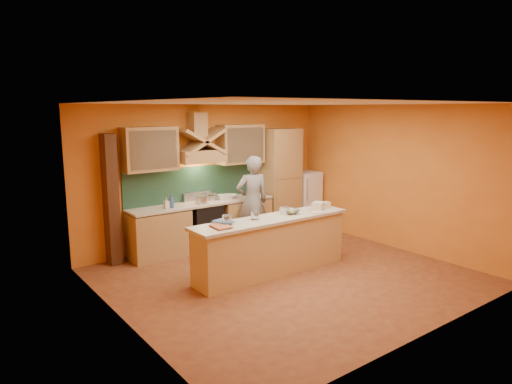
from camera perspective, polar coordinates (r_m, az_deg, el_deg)
floor at (r=7.65m, az=3.99°, el=-10.45°), size 5.50×5.00×0.01m
ceiling at (r=7.15m, az=4.27°, el=11.02°), size 5.50×5.00×0.01m
wall_back at (r=9.28m, az=-6.06°, el=2.15°), size 5.50×0.02×2.80m
wall_front at (r=5.67m, az=20.96°, el=-3.72°), size 5.50×0.02×2.80m
wall_left at (r=5.88m, az=-16.59°, el=-2.98°), size 0.02×5.00×2.80m
wall_right at (r=9.29m, az=17.05°, el=1.76°), size 0.02×5.00×2.80m
base_cabinet_left at (r=8.64m, az=-12.06°, el=-5.20°), size 1.10×0.60×0.86m
base_cabinet_right at (r=9.56m, az=-1.68°, el=-3.47°), size 1.10×0.60×0.86m
counter_top at (r=8.96m, az=-6.66°, el=-1.40°), size 3.00×0.62×0.04m
stove at (r=9.06m, az=-6.60°, el=-4.19°), size 0.60×0.58×0.90m
backsplash at (r=9.14m, az=-7.61°, el=1.04°), size 3.00×0.03×0.70m
range_hood at (r=8.86m, az=-6.95°, el=4.49°), size 0.92×0.50×0.24m
hood_chimney at (r=8.91m, az=-7.36°, el=8.25°), size 0.30×0.30×0.50m
upper_cabinet_left at (r=8.46m, az=-13.13°, el=5.25°), size 1.00×0.35×0.80m
upper_cabinet_right at (r=9.44m, az=-1.92°, el=6.01°), size 1.00×0.35×0.80m
pantry_column at (r=10.02m, az=2.98°, el=1.35°), size 0.80×0.60×2.30m
fridge at (r=10.59m, az=6.07°, el=-0.94°), size 0.58×0.60×1.30m
trim_column_left at (r=8.33m, az=-17.67°, el=-0.96°), size 0.20×0.30×2.30m
island_body at (r=7.66m, az=1.98°, el=-6.91°), size 2.80×0.55×0.88m
island_top at (r=7.53m, az=2.00°, el=-3.42°), size 2.90×0.62×0.05m
person at (r=9.01m, az=-0.47°, el=-1.20°), size 0.75×0.58×1.82m
pot_large at (r=8.84m, az=-6.76°, el=-1.04°), size 0.29×0.29×0.16m
pot_small at (r=9.11m, az=-5.63°, el=-0.77°), size 0.23×0.23×0.13m
soap_bottle_a at (r=8.50m, az=-11.13°, el=-1.35°), size 0.09×0.09×0.20m
soap_bottle_b at (r=8.51m, az=-10.53°, el=-1.11°), size 0.10×0.10×0.26m
bowl_back at (r=9.34m, az=-3.07°, el=-0.52°), size 0.29×0.29×0.07m
dish_rack at (r=9.22m, az=-3.97°, el=-0.60°), size 0.29×0.25×0.09m
book_lower at (r=6.87m, az=-5.34°, el=-4.46°), size 0.27×0.35×0.03m
book_upper at (r=7.07m, az=-4.71°, el=-3.88°), size 0.29×0.35×0.02m
jar_large at (r=7.04m, az=-3.68°, el=-3.55°), size 0.18×0.18×0.16m
jar_small at (r=7.40m, az=-0.13°, el=-2.95°), size 0.15×0.15×0.13m
kitchen_scale at (r=7.79m, az=3.65°, el=-2.37°), size 0.16×0.16×0.11m
mixing_bowl at (r=7.84m, az=4.35°, el=-2.44°), size 0.32×0.32×0.07m
cloth at (r=7.95m, az=7.66°, el=-2.53°), size 0.29×0.24×0.02m
grocery_bag_a at (r=8.15m, az=7.78°, el=-1.76°), size 0.28×0.26×0.14m
grocery_bag_b at (r=8.36m, az=8.63°, el=-1.62°), size 0.18×0.15×0.10m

